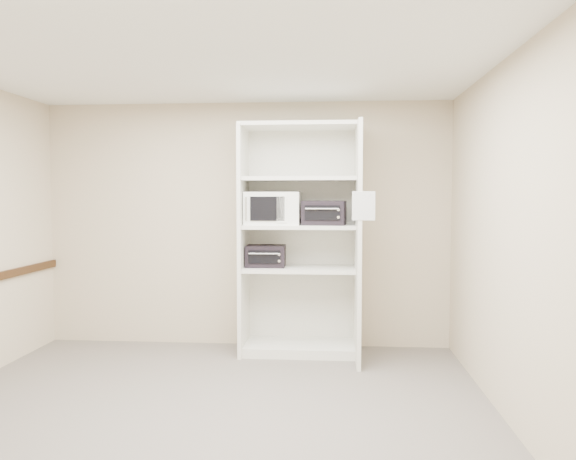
# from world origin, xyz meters

# --- Properties ---
(floor) EXTENTS (4.50, 4.00, 0.01)m
(floor) POSITION_xyz_m (0.00, 0.00, 0.00)
(floor) COLOR #6B635B
(floor) RESTS_ON ground
(ceiling) EXTENTS (4.50, 4.00, 0.01)m
(ceiling) POSITION_xyz_m (0.00, 0.00, 2.70)
(ceiling) COLOR white
(wall_back) EXTENTS (4.50, 0.02, 2.70)m
(wall_back) POSITION_xyz_m (0.00, 2.00, 1.35)
(wall_back) COLOR #C4B098
(wall_back) RESTS_ON ground
(wall_front) EXTENTS (4.50, 0.02, 2.70)m
(wall_front) POSITION_xyz_m (0.00, -2.00, 1.35)
(wall_front) COLOR #C4B098
(wall_front) RESTS_ON ground
(wall_right) EXTENTS (0.02, 4.00, 2.70)m
(wall_right) POSITION_xyz_m (2.25, 0.00, 1.35)
(wall_right) COLOR #C4B098
(wall_right) RESTS_ON ground
(shelving_unit) EXTENTS (1.24, 0.92, 2.42)m
(shelving_unit) POSITION_xyz_m (0.67, 1.70, 1.13)
(shelving_unit) COLOR silver
(shelving_unit) RESTS_ON floor
(microwave) EXTENTS (0.57, 0.44, 0.34)m
(microwave) POSITION_xyz_m (0.34, 1.69, 1.54)
(microwave) COLOR white
(microwave) RESTS_ON shelving_unit
(toaster_oven_upper) EXTENTS (0.47, 0.37, 0.25)m
(toaster_oven_upper) POSITION_xyz_m (0.88, 1.64, 1.50)
(toaster_oven_upper) COLOR black
(toaster_oven_upper) RESTS_ON shelving_unit
(toaster_oven_lower) EXTENTS (0.41, 0.32, 0.23)m
(toaster_oven_lower) POSITION_xyz_m (0.26, 1.70, 1.03)
(toaster_oven_lower) COLOR black
(toaster_oven_lower) RESTS_ON shelving_unit
(paper_sign) EXTENTS (0.21, 0.02, 0.27)m
(paper_sign) POSITION_xyz_m (1.25, 1.07, 1.58)
(paper_sign) COLOR white
(paper_sign) RESTS_ON shelving_unit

